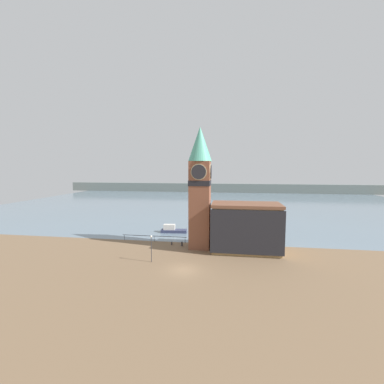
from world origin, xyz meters
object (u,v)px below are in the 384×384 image
lamp_post (151,244)px  mooring_bollard_far (182,244)px  pier_building (246,227)px  clock_tower (200,184)px  boat_near (172,230)px  mooring_bollard_near (172,243)px

lamp_post → mooring_bollard_far: bearing=70.3°
pier_building → lamp_post: 15.97m
mooring_bollard_far → lamp_post: 9.27m
mooring_bollard_far → lamp_post: bearing=-109.7°
clock_tower → pier_building: clock_tower is taller
boat_near → mooring_bollard_far: 10.08m
pier_building → mooring_bollard_near: bearing=173.2°
boat_near → mooring_bollard_near: boat_near is taller
boat_near → mooring_bollard_near: 9.12m
lamp_post → boat_near: bearing=92.9°
boat_near → lamp_post: lamp_post is taller
clock_tower → boat_near: size_ratio=3.66×
clock_tower → mooring_bollard_near: (-5.25, 0.75, -10.83)m
clock_tower → boat_near: clock_tower is taller
mooring_bollard_far → clock_tower: bearing=-6.4°
mooring_bollard_near → lamp_post: size_ratio=0.15×
clock_tower → lamp_post: bearing=-128.0°
pier_building → mooring_bollard_near: size_ratio=18.77×
mooring_bollard_near → lamp_post: bearing=-96.8°
clock_tower → mooring_bollard_far: 11.22m
clock_tower → boat_near: 16.01m
lamp_post → mooring_bollard_near: bearing=83.2°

